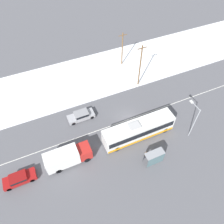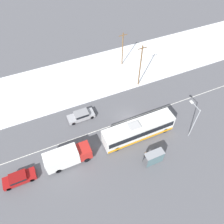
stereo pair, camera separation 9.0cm
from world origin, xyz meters
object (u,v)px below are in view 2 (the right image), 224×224
at_px(bus_shelter, 155,158).
at_px(streetlamp, 194,118).
at_px(city_bus, 138,130).
at_px(sedan_car, 81,115).
at_px(parked_car_near_truck, 19,178).
at_px(utility_pole_snowlot, 123,49).
at_px(utility_pole_roadside, 140,66).
at_px(pedestrian_at_stop, 146,154).
at_px(box_truck, 67,157).

distance_m(bus_shelter, streetlamp, 8.51).
bearing_deg(city_bus, sedan_car, 135.22).
height_order(parked_car_near_truck, utility_pole_snowlot, utility_pole_snowlot).
bearing_deg(utility_pole_roadside, pedestrian_at_stop, -114.34).
bearing_deg(parked_car_near_truck, utility_pole_snowlot, 36.36).
distance_m(sedan_car, utility_pole_roadside, 14.13).
height_order(box_truck, parked_car_near_truck, box_truck).
xyz_separation_m(city_bus, sedan_car, (-7.26, 7.20, -0.83)).
bearing_deg(city_bus, pedestrian_at_stop, -102.04).
height_order(city_bus, bus_shelter, city_bus).
xyz_separation_m(parked_car_near_truck, utility_pole_roadside, (24.66, 10.82, 3.95)).
height_order(pedestrian_at_stop, utility_pole_roadside, utility_pole_roadside).
bearing_deg(city_bus, utility_pole_snowlot, 72.50).
xyz_separation_m(city_bus, parked_car_near_truck, (-18.81, -0.02, -0.91)).
relative_size(parked_car_near_truck, utility_pole_snowlot, 0.59).
relative_size(box_truck, utility_pole_roadside, 0.75).
xyz_separation_m(streetlamp, utility_pole_snowlot, (-1.99, 20.90, -0.20)).
distance_m(box_truck, bus_shelter, 12.75).
xyz_separation_m(box_truck, utility_pole_roadside, (17.57, 10.80, 3.08)).
relative_size(sedan_car, pedestrian_at_stop, 2.68).
bearing_deg(sedan_car, box_truck, 58.15).
relative_size(parked_car_near_truck, pedestrian_at_stop, 2.59).
xyz_separation_m(city_bus, streetlamp, (7.66, -2.90, 2.51)).
distance_m(pedestrian_at_stop, streetlamp, 9.13).
xyz_separation_m(parked_car_near_truck, bus_shelter, (18.69, -5.26, 0.95)).
height_order(parked_car_near_truck, bus_shelter, bus_shelter).
relative_size(sedan_car, utility_pole_snowlot, 0.62).
height_order(box_truck, utility_pole_roadside, utility_pole_roadside).
height_order(box_truck, pedestrian_at_stop, box_truck).
bearing_deg(box_truck, bus_shelter, -24.47).
bearing_deg(box_truck, parked_car_near_truck, -179.86).
bearing_deg(pedestrian_at_stop, utility_pole_snowlot, 73.48).
bearing_deg(bus_shelter, box_truck, 155.53).
xyz_separation_m(parked_car_near_truck, pedestrian_at_stop, (17.96, -4.00, 0.33)).
bearing_deg(utility_pole_roadside, sedan_car, -164.65).
xyz_separation_m(sedan_car, utility_pole_snowlot, (12.93, 10.81, 3.14)).
bearing_deg(utility_pole_snowlot, box_truck, -134.02).
relative_size(parked_car_near_truck, bus_shelter, 1.55).
relative_size(sedan_car, utility_pole_roadside, 0.52).
xyz_separation_m(box_truck, pedestrian_at_stop, (10.87, -4.02, -0.54)).
bearing_deg(pedestrian_at_stop, box_truck, 159.72).
distance_m(sedan_car, bus_shelter, 14.40).
bearing_deg(city_bus, utility_pole_roadside, 61.57).
bearing_deg(bus_shelter, sedan_car, 119.73).
distance_m(pedestrian_at_stop, bus_shelter, 1.58).
relative_size(parked_car_near_truck, streetlamp, 0.69).
xyz_separation_m(city_bus, box_truck, (-11.73, -0.00, -0.04)).
distance_m(sedan_car, streetlamp, 18.32).
relative_size(city_bus, bus_shelter, 4.08).
bearing_deg(sedan_car, parked_car_near_truck, 31.99).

